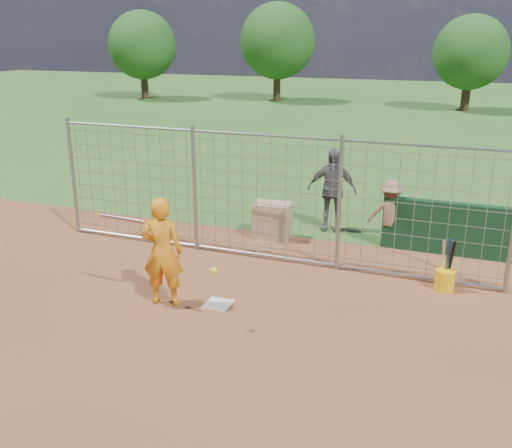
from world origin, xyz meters
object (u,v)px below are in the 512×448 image
at_px(bystander_c, 390,214).
at_px(equipment_bin, 272,221).
at_px(bystander_b, 332,190).
at_px(bucket_with_bats, 445,277).
at_px(batter, 162,252).

relative_size(bystander_c, equipment_bin, 1.80).
bearing_deg(bystander_c, equipment_bin, 5.10).
height_order(bystander_b, bucket_with_bats, bystander_b).
relative_size(bystander_b, bucket_with_bats, 1.95).
relative_size(batter, bucket_with_bats, 1.91).
xyz_separation_m(batter, equipment_bin, (0.61, 3.71, -0.53)).
bearing_deg(batter, bucket_with_bats, -168.56).
distance_m(bystander_c, equipment_bin, 2.53).
xyz_separation_m(bystander_b, bucket_with_bats, (2.68, -2.50, -0.70)).
distance_m(batter, equipment_bin, 3.80).
relative_size(bystander_c, bucket_with_bats, 1.48).
xyz_separation_m(batter, bystander_b, (1.68, 4.73, 0.02)).
bearing_deg(bystander_c, batter, 49.17).
xyz_separation_m(bystander_b, equipment_bin, (-1.07, -1.02, -0.55)).
bearing_deg(bucket_with_bats, batter, -152.94).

